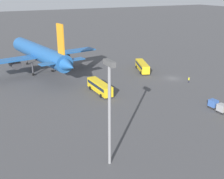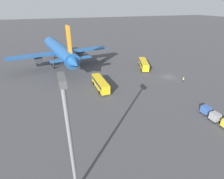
% 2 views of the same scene
% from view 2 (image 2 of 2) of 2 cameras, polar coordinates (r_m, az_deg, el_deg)
% --- Properties ---
extents(ground_plane, '(600.00, 600.00, 0.00)m').
position_cam_2_polar(ground_plane, '(66.44, 18.01, 3.98)').
color(ground_plane, '#424244').
extents(airplane, '(46.22, 39.41, 17.83)m').
position_cam_2_polar(airplane, '(75.50, -16.77, 12.13)').
color(airplane, '#1E5193').
rests_on(airplane, ground).
extents(shuttle_bus_near, '(11.71, 6.46, 3.02)m').
position_cam_2_polar(shuttle_bus_near, '(72.66, 10.32, 8.27)').
color(shuttle_bus_near, gold).
rests_on(shuttle_bus_near, ground).
extents(shuttle_bus_far, '(11.11, 3.01, 3.05)m').
position_cam_2_polar(shuttle_bus_far, '(53.67, -3.83, 2.10)').
color(shuttle_bus_far, gold).
rests_on(shuttle_bus_far, ground).
extents(worker_person, '(0.38, 0.38, 1.74)m').
position_cam_2_polar(worker_person, '(63.20, 22.26, 2.99)').
color(worker_person, '#1E1E2D').
rests_on(worker_person, ground).
extents(cargo_cart_grey, '(2.09, 1.79, 2.06)m').
position_cam_2_polar(cargo_cart_grey, '(45.46, 30.58, -7.62)').
color(cargo_cart_grey, '#38383D').
rests_on(cargo_cart_grey, ground).
extents(cargo_cart_blue, '(2.09, 1.79, 2.06)m').
position_cam_2_polar(cargo_cart_blue, '(47.16, 28.31, -5.83)').
color(cargo_cart_blue, '#38383D').
rests_on(cargo_cart_blue, ground).
extents(light_pole, '(2.80, 0.70, 17.33)m').
position_cam_2_polar(light_pole, '(21.29, -13.93, -12.72)').
color(light_pole, slate).
rests_on(light_pole, ground).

